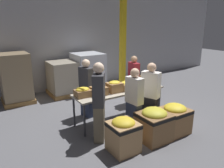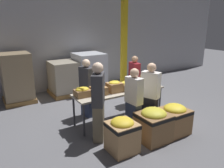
# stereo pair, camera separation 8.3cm
# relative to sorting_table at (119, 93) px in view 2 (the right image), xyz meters

# --- Properties ---
(ground_plane) EXTENTS (30.00, 30.00, 0.00)m
(ground_plane) POSITION_rel_sorting_table_xyz_m (0.00, 0.00, -0.75)
(ground_plane) COLOR slate
(wall_back) EXTENTS (16.00, 0.08, 4.00)m
(wall_back) POSITION_rel_sorting_table_xyz_m (0.00, 3.45, 1.25)
(wall_back) COLOR #A8A8AD
(wall_back) RESTS_ON ground_plane
(sorting_table) EXTENTS (2.39, 0.70, 0.81)m
(sorting_table) POSITION_rel_sorting_table_xyz_m (0.00, 0.00, 0.00)
(sorting_table) COLOR #B2A893
(sorting_table) RESTS_ON ground_plane
(banana_box_0) EXTENTS (0.35, 0.31, 0.24)m
(banana_box_0) POSITION_rel_sorting_table_xyz_m (-0.99, 0.07, 0.18)
(banana_box_0) COLOR olive
(banana_box_0) RESTS_ON sorting_table
(banana_box_1) EXTENTS (0.35, 0.32, 0.26)m
(banana_box_1) POSITION_rel_sorting_table_xyz_m (-0.60, -0.02, 0.19)
(banana_box_1) COLOR olive
(banana_box_1) RESTS_ON sorting_table
(banana_box_2) EXTENTS (0.35, 0.30, 0.28)m
(banana_box_2) POSITION_rel_sorting_table_xyz_m (-0.17, -0.02, 0.20)
(banana_box_2) COLOR olive
(banana_box_2) RESTS_ON sorting_table
(banana_box_3) EXTENTS (0.35, 0.32, 0.24)m
(banana_box_3) POSITION_rel_sorting_table_xyz_m (0.18, -0.04, 0.17)
(banana_box_3) COLOR #A37A4C
(banana_box_3) RESTS_ON sorting_table
(banana_box_4) EXTENTS (0.38, 0.27, 0.25)m
(banana_box_4) POSITION_rel_sorting_table_xyz_m (0.61, -0.04, 0.18)
(banana_box_4) COLOR #A37A4C
(banana_box_4) RESTS_ON sorting_table
(banana_box_5) EXTENTS (0.36, 0.28, 0.31)m
(banana_box_5) POSITION_rel_sorting_table_xyz_m (0.97, 0.06, 0.22)
(banana_box_5) COLOR olive
(banana_box_5) RESTS_ON sorting_table
(volunteer_0) EXTENTS (0.29, 0.45, 1.57)m
(volunteer_0) POSITION_rel_sorting_table_xyz_m (-0.59, 0.66, 0.03)
(volunteer_0) COLOR #2D3856
(volunteer_0) RESTS_ON ground_plane
(volunteer_1) EXTENTS (0.27, 0.43, 1.50)m
(volunteer_1) POSITION_rel_sorting_table_xyz_m (1.02, 0.74, -0.01)
(volunteer_1) COLOR #2D3856
(volunteer_1) RESTS_ON ground_plane
(volunteer_2) EXTENTS (0.45, 0.51, 1.71)m
(volunteer_2) POSITION_rel_sorting_table_xyz_m (-0.91, -0.57, 0.10)
(volunteer_2) COLOR #6B604C
(volunteer_2) RESTS_ON ground_plane
(volunteer_3) EXTENTS (0.24, 0.43, 1.52)m
(volunteer_3) POSITION_rel_sorting_table_xyz_m (-0.08, -0.70, 0.00)
(volunteer_3) COLOR #2D3856
(volunteer_3) RESTS_ON ground_plane
(volunteer_4) EXTENTS (0.36, 0.47, 1.58)m
(volunteer_4) POSITION_rel_sorting_table_xyz_m (0.44, -0.66, 0.03)
(volunteer_4) COLOR black
(volunteer_4) RESTS_ON ground_plane
(donation_bin_0) EXTENTS (0.54, 0.54, 0.71)m
(donation_bin_0) POSITION_rel_sorting_table_xyz_m (-0.74, -1.22, -0.37)
(donation_bin_0) COLOR tan
(donation_bin_0) RESTS_ON ground_plane
(donation_bin_1) EXTENTS (0.64, 0.64, 0.73)m
(donation_bin_1) POSITION_rel_sorting_table_xyz_m (0.07, -1.22, -0.36)
(donation_bin_1) COLOR olive
(donation_bin_1) RESTS_ON ground_plane
(donation_bin_2) EXTENTS (0.60, 0.60, 0.69)m
(donation_bin_2) POSITION_rel_sorting_table_xyz_m (0.70, -1.22, -0.39)
(donation_bin_2) COLOR olive
(donation_bin_2) RESTS_ON ground_plane
(support_pillar) EXTENTS (0.18, 0.18, 4.00)m
(support_pillar) POSITION_rel_sorting_table_xyz_m (1.62, 2.18, 1.25)
(support_pillar) COLOR gold
(support_pillar) RESTS_ON ground_plane
(pallet_stack_0) EXTENTS (0.93, 0.93, 1.56)m
(pallet_stack_0) POSITION_rel_sorting_table_xyz_m (-2.00, 2.78, 0.02)
(pallet_stack_0) COLOR olive
(pallet_stack_0) RESTS_ON ground_plane
(pallet_stack_1) EXTENTS (1.09, 1.09, 1.38)m
(pallet_stack_1) POSITION_rel_sorting_table_xyz_m (0.44, 2.67, -0.07)
(pallet_stack_1) COLOR olive
(pallet_stack_1) RESTS_ON ground_plane
(pallet_stack_2) EXTENTS (1.05, 1.05, 1.17)m
(pallet_stack_2) POSITION_rel_sorting_table_xyz_m (-0.46, 2.75, -0.18)
(pallet_stack_2) COLOR olive
(pallet_stack_2) RESTS_ON ground_plane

